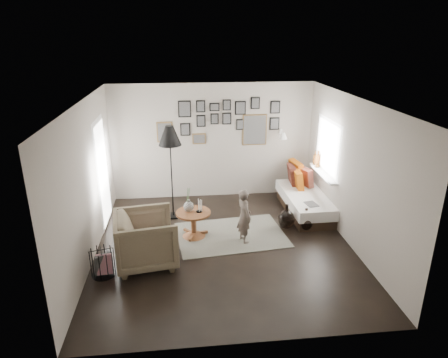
{
  "coord_description": "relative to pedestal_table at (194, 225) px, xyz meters",
  "views": [
    {
      "loc": [
        -0.7,
        -6.27,
        3.62
      ],
      "look_at": [
        0.05,
        0.5,
        1.1
      ],
      "focal_mm": 32.0,
      "sensor_mm": 36.0,
      "label": 1
    }
  ],
  "objects": [
    {
      "name": "wall_sconce",
      "position": [
        2.08,
        1.71,
        1.23
      ],
      "size": [
        0.18,
        0.36,
        0.16
      ],
      "color": "white",
      "rests_on": "wall_back"
    },
    {
      "name": "wall_back",
      "position": [
        0.53,
        1.98,
        1.07
      ],
      "size": [
        4.5,
        0.0,
        4.5
      ],
      "primitive_type": "plane",
      "rotation": [
        1.57,
        0.0,
        0.0
      ],
      "color": "#A2998E",
      "rests_on": "ground"
    },
    {
      "name": "window_right",
      "position": [
        2.7,
        0.92,
        0.7
      ],
      "size": [
        0.15,
        1.32,
        1.3
      ],
      "color": "white",
      "rests_on": "wall_right"
    },
    {
      "name": "wall_right",
      "position": [
        2.78,
        -0.42,
        1.07
      ],
      "size": [
        0.0,
        4.8,
        4.8
      ],
      "primitive_type": "plane",
      "rotation": [
        1.57,
        0.0,
        -1.57
      ],
      "color": "#A2998E",
      "rests_on": "ground"
    },
    {
      "name": "candles",
      "position": [
        0.11,
        -0.0,
        0.39
      ],
      "size": [
        0.11,
        0.11,
        0.24
      ],
      "color": "black",
      "rests_on": "pedestal_table"
    },
    {
      "name": "armchair",
      "position": [
        -0.8,
        -0.83,
        0.21
      ],
      "size": [
        1.11,
        1.09,
        0.89
      ],
      "primitive_type": "imported",
      "rotation": [
        0.0,
        0.0,
        1.73
      ],
      "color": "brown",
      "rests_on": "ground"
    },
    {
      "name": "demijohn_small",
      "position": [
        2.16,
        0.03,
        -0.06
      ],
      "size": [
        0.29,
        0.29,
        0.45
      ],
      "color": "black",
      "rests_on": "ground"
    },
    {
      "name": "rug",
      "position": [
        0.7,
        -0.02,
        -0.23
      ],
      "size": [
        2.14,
        1.61,
        0.01
      ],
      "primitive_type": "cube",
      "rotation": [
        0.0,
        0.0,
        0.11
      ],
      "color": "#B6B5A0",
      "rests_on": "ground"
    },
    {
      "name": "ceiling",
      "position": [
        0.53,
        -0.42,
        2.37
      ],
      "size": [
        4.8,
        4.8,
        0.0
      ],
      "primitive_type": "plane",
      "rotation": [
        3.14,
        0.0,
        0.0
      ],
      "color": "white",
      "rests_on": "wall_back"
    },
    {
      "name": "wall_left",
      "position": [
        -1.72,
        -0.42,
        1.07
      ],
      "size": [
        0.0,
        4.8,
        4.8
      ],
      "primitive_type": "plane",
      "rotation": [
        1.57,
        0.0,
        1.57
      ],
      "color": "#A2998E",
      "rests_on": "ground"
    },
    {
      "name": "wall_front",
      "position": [
        0.53,
        -2.82,
        1.07
      ],
      "size": [
        4.5,
        0.0,
        4.5
      ],
      "primitive_type": "plane",
      "rotation": [
        -1.57,
        0.0,
        0.0
      ],
      "color": "#A2998E",
      "rests_on": "ground"
    },
    {
      "name": "gallery_wall",
      "position": [
        0.82,
        1.96,
        1.51
      ],
      "size": [
        2.74,
        0.03,
        1.08
      ],
      "color": "brown",
      "rests_on": "wall_back"
    },
    {
      "name": "demijohn_large",
      "position": [
        1.81,
        0.15,
        -0.04
      ],
      "size": [
        0.33,
        0.33,
        0.5
      ],
      "color": "black",
      "rests_on": "ground"
    },
    {
      "name": "floor_lamp",
      "position": [
        -0.39,
        0.92,
        1.42
      ],
      "size": [
        0.45,
        0.45,
        1.92
      ],
      "rotation": [
        0.0,
        0.0,
        0.37
      ],
      "color": "black",
      "rests_on": "ground"
    },
    {
      "name": "daybed",
      "position": [
        2.38,
        0.91,
        0.04
      ],
      "size": [
        0.83,
        1.93,
        0.91
      ],
      "rotation": [
        0.0,
        0.0,
        0.01
      ],
      "color": "black",
      "rests_on": "ground"
    },
    {
      "name": "pedestal_table",
      "position": [
        0.0,
        0.0,
        0.0
      ],
      "size": [
        0.64,
        0.64,
        0.51
      ],
      "rotation": [
        0.0,
        0.0,
        -0.06
      ],
      "color": "brown",
      "rests_on": "ground"
    },
    {
      "name": "ground",
      "position": [
        0.53,
        -0.42,
        -0.23
      ],
      "size": [
        4.8,
        4.8,
        0.0
      ],
      "primitive_type": "plane",
      "color": "black",
      "rests_on": "ground"
    },
    {
      "name": "magazine_basket",
      "position": [
        -1.47,
        -1.1,
        -0.01
      ],
      "size": [
        0.44,
        0.44,
        0.45
      ],
      "rotation": [
        0.0,
        0.0,
        0.26
      ],
      "color": "black",
      "rests_on": "ground"
    },
    {
      "name": "armchair_cushion",
      "position": [
        -0.77,
        -0.78,
        0.25
      ],
      "size": [
        0.45,
        0.46,
        0.18
      ],
      "primitive_type": "cube",
      "rotation": [
        -0.21,
        0.0,
        0.12
      ],
      "color": "silver",
      "rests_on": "armchair"
    },
    {
      "name": "child",
      "position": [
        0.9,
        -0.28,
        0.27
      ],
      "size": [
        0.35,
        0.43,
        1.01
      ],
      "primitive_type": "imported",
      "rotation": [
        0.0,
        0.0,
        1.89
      ],
      "color": "#62554D",
      "rests_on": "ground"
    },
    {
      "name": "magazine_on_daybed",
      "position": [
        2.33,
        0.28,
        0.19
      ],
      "size": [
        0.25,
        0.31,
        0.01
      ],
      "primitive_type": "cube",
      "rotation": [
        0.0,
        0.0,
        0.19
      ],
      "color": "black",
      "rests_on": "daybed"
    },
    {
      "name": "vase",
      "position": [
        -0.08,
        0.02,
        0.41
      ],
      "size": [
        0.18,
        0.18,
        0.46
      ],
      "color": "black",
      "rests_on": "pedestal_table"
    },
    {
      "name": "door_left",
      "position": [
        -1.71,
        0.78,
        0.82
      ],
      "size": [
        0.0,
        2.14,
        2.14
      ],
      "color": "white",
      "rests_on": "wall_left"
    }
  ]
}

